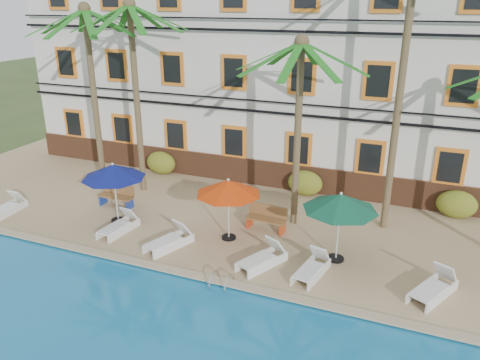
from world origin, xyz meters
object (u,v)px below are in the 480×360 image
at_px(palm_a, 91,73).
at_px(palm_c, 299,105).
at_px(palm_b, 134,72).
at_px(umbrella_blue, 113,172).
at_px(bench_right, 267,218).
at_px(umbrella_red, 228,188).
at_px(pool_ladder, 222,284).
at_px(lounger_e, 312,268).
at_px(lounger_c, 170,240).
at_px(lounger_d, 263,258).
at_px(lounger_f, 434,287).
at_px(lounger_a, 8,207).
at_px(palm_d, 404,58).
at_px(bench_left, 117,195).
at_px(lounger_b, 119,225).
at_px(umbrella_green, 340,203).

height_order(palm_a, palm_c, palm_a).
relative_size(palm_b, umbrella_blue, 3.39).
relative_size(palm_c, bench_right, 4.49).
relative_size(umbrella_red, pool_ladder, 3.06).
height_order(palm_a, pool_ladder, palm_a).
distance_m(palm_b, lounger_e, 10.70).
relative_size(umbrella_red, lounger_c, 1.21).
bearing_deg(palm_b, lounger_d, -29.88).
relative_size(umbrella_red, lounger_f, 1.19).
relative_size(palm_b, palm_c, 1.17).
distance_m(lounger_d, lounger_f, 5.06).
height_order(palm_c, lounger_c, palm_c).
relative_size(lounger_c, lounger_e, 1.07).
height_order(lounger_e, bench_right, bench_right).
height_order(palm_a, lounger_e, palm_a).
xyz_separation_m(palm_a, lounger_e, (10.47, -3.62, -4.81)).
distance_m(lounger_e, bench_right, 3.32).
height_order(umbrella_blue, lounger_a, umbrella_blue).
height_order(palm_b, pool_ladder, palm_b).
relative_size(palm_a, palm_d, 0.81).
height_order(umbrella_red, lounger_d, umbrella_red).
bearing_deg(palm_b, bench_left, -90.86).
xyz_separation_m(palm_b, lounger_f, (12.09, -3.77, -4.89)).
height_order(lounger_b, lounger_e, lounger_b).
xyz_separation_m(umbrella_green, lounger_c, (-5.43, -1.29, -1.76)).
distance_m(palm_a, palm_c, 8.98).
bearing_deg(lounger_b, palm_d, 24.36).
relative_size(palm_a, umbrella_red, 3.44).
bearing_deg(lounger_b, lounger_e, -1.57).
bearing_deg(umbrella_green, lounger_f, -17.81).
distance_m(lounger_c, lounger_f, 8.40).
height_order(lounger_c, lounger_e, lounger_c).
bearing_deg(lounger_c, palm_b, 131.95).
distance_m(palm_d, lounger_a, 15.77).
distance_m(umbrella_blue, pool_ladder, 6.25).
distance_m(umbrella_green, lounger_a, 12.98).
bearing_deg(bench_right, bench_left, -177.40).
relative_size(palm_b, lounger_b, 4.59).
height_order(palm_c, lounger_e, palm_c).
bearing_deg(bench_right, umbrella_red, -130.63).
bearing_deg(lounger_b, bench_left, 127.16).
xyz_separation_m(umbrella_red, lounger_a, (-8.99, -1.30, -1.69)).
bearing_deg(lounger_b, bench_right, 24.21).
distance_m(lounger_d, lounger_e, 1.58).
bearing_deg(lounger_c, bench_right, 43.52).
relative_size(umbrella_green, bench_left, 1.59).
xyz_separation_m(lounger_b, lounger_e, (7.19, -0.20, -0.00)).
bearing_deg(pool_ladder, lounger_a, 171.83).
xyz_separation_m(umbrella_green, lounger_f, (2.96, -0.95, -1.75)).
bearing_deg(lounger_e, lounger_d, -178.70).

